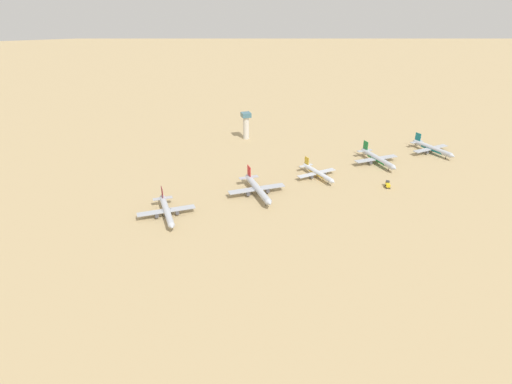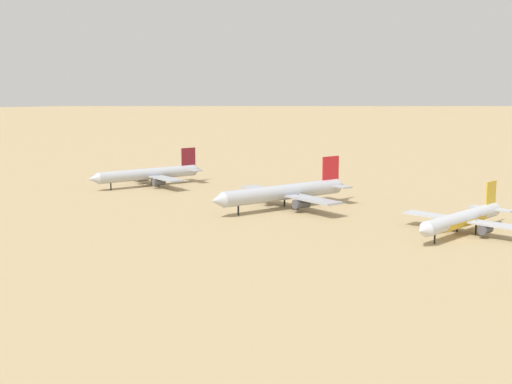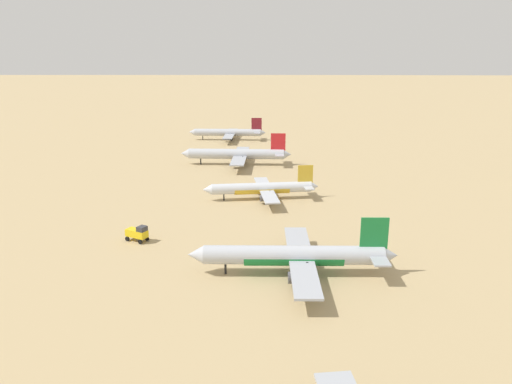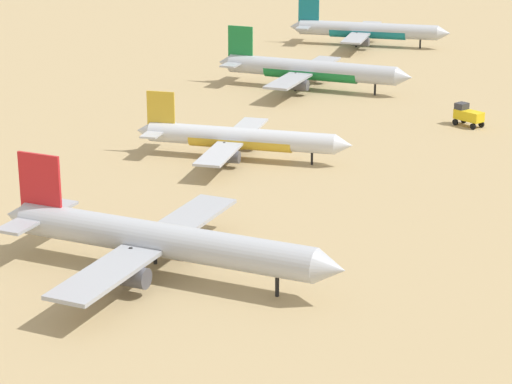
{
  "view_description": "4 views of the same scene",
  "coord_description": "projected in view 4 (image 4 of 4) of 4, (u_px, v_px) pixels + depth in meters",
  "views": [
    {
      "loc": [
        231.65,
        -122.29,
        115.91
      ],
      "look_at": [
        14.68,
        -50.53,
        5.33
      ],
      "focal_mm": 30.39,
      "sensor_mm": 36.0,
      "label": 1
    },
    {
      "loc": [
        114.12,
        85.93,
        31.63
      ],
      "look_at": [
        16.77,
        -48.5,
        5.07
      ],
      "focal_mm": 47.19,
      "sensor_mm": 36.0,
      "label": 2
    },
    {
      "loc": [
        -10.17,
        135.61,
        42.05
      ],
      "look_at": [
        -2.74,
        14.3,
        6.85
      ],
      "focal_mm": 33.48,
      "sensor_mm": 36.0,
      "label": 3
    },
    {
      "loc": [
        64.78,
        -142.14,
        46.6
      ],
      "look_at": [
        11.98,
        -29.28,
        5.04
      ],
      "focal_mm": 72.52,
      "sensor_mm": 36.0,
      "label": 4
    }
  ],
  "objects": [
    {
      "name": "ground_plane",
      "position": [
        266.0,
        159.0,
        162.92
      ],
      "size": [
        1800.0,
        1800.0,
        0.0
      ],
      "primitive_type": "plane",
      "color": "tan"
    },
    {
      "name": "parked_jet_4",
      "position": [
        367.0,
        30.0,
        254.85
      ],
      "size": [
        39.9,
        32.64,
        11.54
      ],
      "color": "#B2B7C1",
      "rests_on": "ground"
    },
    {
      "name": "parked_jet_2",
      "position": [
        239.0,
        138.0,
        161.83
      ],
      "size": [
        35.03,
        28.67,
        10.14
      ],
      "color": "silver",
      "rests_on": "ground"
    },
    {
      "name": "parked_jet_1",
      "position": [
        159.0,
        240.0,
        117.38
      ],
      "size": [
        43.58,
        35.31,
        12.59
      ],
      "color": "#B2B7C1",
      "rests_on": "ground"
    },
    {
      "name": "service_truck",
      "position": [
        468.0,
        114.0,
        181.63
      ],
      "size": [
        5.7,
        4.54,
        3.9
      ],
      "color": "yellow",
      "rests_on": "ground"
    },
    {
      "name": "parked_jet_3",
      "position": [
        310.0,
        70.0,
        208.7
      ],
      "size": [
        41.38,
        33.6,
        11.93
      ],
      "color": "#B2B7C1",
      "rests_on": "ground"
    }
  ]
}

